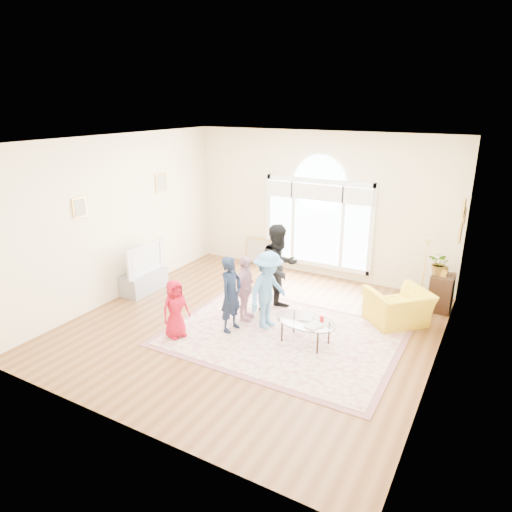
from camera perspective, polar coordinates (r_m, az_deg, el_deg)
The scene contains 18 objects.
ground at distance 8.15m, azimuth -0.56°, elevation -8.83°, with size 6.00×6.00×0.00m, color brown.
room_shell at distance 10.02m, azimuth 7.56°, elevation 5.90°, with size 6.00×6.00×6.00m.
area_rug at distance 7.84m, azimuth 3.30°, elevation -9.98°, with size 3.60×2.60×0.02m, color beige.
rug_border at distance 7.84m, azimuth 3.30°, elevation -10.01°, with size 3.80×2.80×0.01m, color #8E575A.
tv_console at distance 9.80m, azimuth -13.79°, elevation -3.12°, with size 0.45×1.00×0.42m, color gray.
television at distance 9.62m, azimuth -14.00°, elevation -0.27°, with size 0.17×1.07×0.62m.
coffee_table at distance 7.49m, azimuth 6.24°, elevation -8.14°, with size 1.11×0.79×0.54m.
armchair at distance 8.49m, azimuth 17.36°, elevation -6.15°, with size 0.99×0.86×0.64m, color yellow.
side_cabinet at distance 9.33m, azimuth 22.14°, elevation -4.23°, with size 0.40×0.50×0.70m, color black.
floor_lamp at distance 8.62m, azimuth 20.55°, elevation 0.73°, with size 0.26×0.26×1.51m.
plant_pedestal at distance 9.29m, azimuth 21.62°, elevation -4.25°, with size 0.20×0.20×0.70m, color white.
potted_plant at distance 9.10m, azimuth 22.05°, elevation -0.90°, with size 0.41×0.35×0.45m, color #33722D.
leaning_picture at distance 11.10m, azimuth 0.57°, elevation -1.09°, with size 0.80×0.05×0.62m, color tan.
child_red at distance 7.70m, azimuth -10.04°, elevation -6.52°, with size 0.49×0.32×1.01m, color #AF0D23.
child_navy at distance 7.74m, azimuth -3.13°, elevation -4.79°, with size 0.48×0.32×1.33m, color #141F36.
child_black at distance 8.44m, azimuth 2.88°, elevation -1.52°, with size 0.81×0.63×1.66m, color black.
child_pink at distance 8.12m, azimuth -1.40°, elevation -4.10°, with size 0.70×0.29×1.20m, color #D69CB1.
child_blue at distance 7.83m, azimuth 1.51°, elevation -4.28°, with size 0.89×0.51×1.38m, color #548FC6.
Camera 1 is at (3.59, -6.26, 3.78)m, focal length 32.00 mm.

